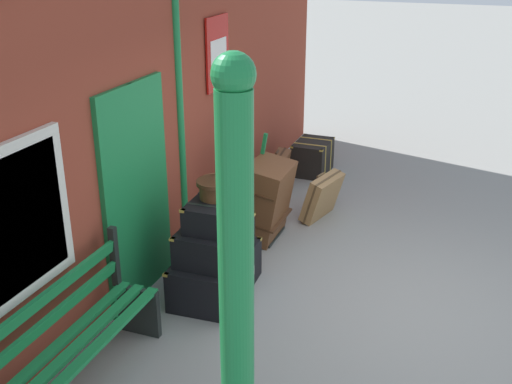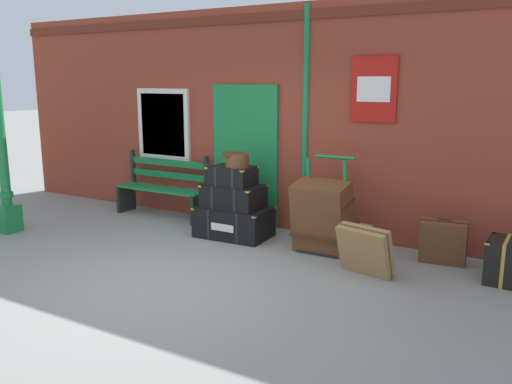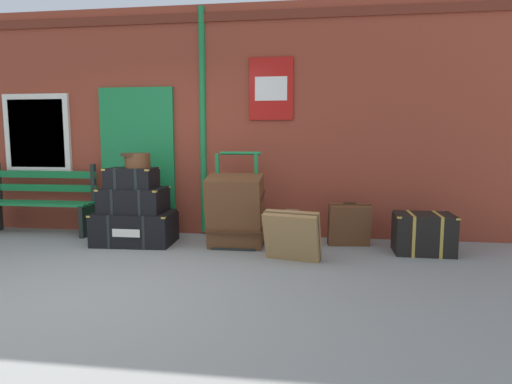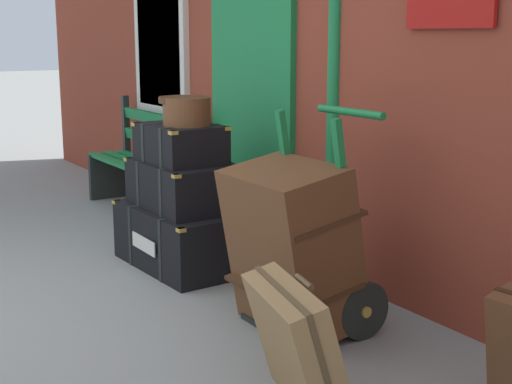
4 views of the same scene
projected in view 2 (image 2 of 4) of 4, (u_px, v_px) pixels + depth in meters
The scene contains 12 objects.
ground_plane at pixel (172, 279), 5.93m from camera, with size 60.00×60.00×0.00m, color gray.
brick_facade at pixel (280, 120), 7.80m from camera, with size 10.40×0.35×3.20m.
lamp_post at pixel (2, 156), 7.55m from camera, with size 0.28×0.28×2.94m.
platform_bench at pixel (163, 189), 8.61m from camera, with size 1.60×0.43×1.01m.
steamer_trunk_base at pixel (234, 222), 7.50m from camera, with size 1.04×0.70×0.43m.
steamer_trunk_middle at pixel (233, 196), 7.43m from camera, with size 0.82×0.56×0.33m.
steamer_trunk_top at pixel (232, 176), 7.35m from camera, with size 0.62×0.47×0.27m.
round_hatbox at pixel (237, 159), 7.28m from camera, with size 0.37×0.34×0.19m.
porters_trolley at pixel (327, 229), 6.94m from camera, with size 0.71×0.56×1.21m.
large_brown_trunk at pixel (322, 217), 6.75m from camera, with size 0.70×0.58×0.94m.
suitcase_charcoal at pixel (443, 242), 6.35m from camera, with size 0.56×0.32×0.57m.
suitcase_tan at pixel (365, 250), 6.01m from camera, with size 0.68×0.46×0.59m.
Camera 2 is at (3.63, -4.36, 2.18)m, focal length 37.46 mm.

